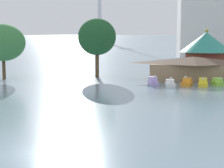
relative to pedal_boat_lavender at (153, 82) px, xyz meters
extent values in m
plane|color=gray|center=(-9.60, -35.65, -0.57)|extent=(2000.00, 2000.00, 0.00)
cube|color=#B299D8|center=(0.01, -0.06, -0.22)|extent=(1.83, 2.49, 0.71)
cube|color=#C8ADF0|center=(-0.05, 0.21, 0.50)|extent=(1.35, 1.24, 0.72)
cylinder|color=#B299D8|center=(0.21, -0.93, 0.47)|extent=(0.14, 0.14, 0.68)
sphere|color=white|center=(0.21, -0.93, 0.99)|extent=(0.35, 0.35, 0.35)
cube|color=white|center=(2.64, -0.96, -0.27)|extent=(1.61, 2.63, 0.60)
cube|color=white|center=(2.62, -0.64, 0.29)|extent=(1.31, 1.21, 0.53)
cylinder|color=white|center=(2.69, -1.98, 0.37)|extent=(0.14, 0.14, 0.69)
sphere|color=white|center=(2.69, -1.98, 0.89)|extent=(0.34, 0.34, 0.34)
cube|color=orange|center=(5.37, -0.14, -0.22)|extent=(2.25, 3.16, 0.70)
cube|color=gold|center=(5.47, 0.20, 0.42)|extent=(1.57, 1.60, 0.59)
cylinder|color=orange|center=(5.02, -1.23, 0.48)|extent=(0.14, 0.14, 0.69)
sphere|color=white|center=(5.02, -1.23, 0.99)|extent=(0.34, 0.34, 0.34)
cube|color=yellow|center=(7.86, -0.42, -0.27)|extent=(1.82, 2.76, 0.61)
cube|color=yellow|center=(7.91, -0.10, 0.40)|extent=(1.40, 1.33, 0.72)
cylinder|color=yellow|center=(7.71, -1.44, 0.30)|extent=(0.14, 0.14, 0.53)
sphere|color=white|center=(7.71, -1.44, 0.72)|extent=(0.31, 0.31, 0.31)
cube|color=#8CCC3F|center=(10.43, 0.71, -0.23)|extent=(2.14, 2.77, 0.68)
cube|color=#A0E24F|center=(10.36, 1.01, 0.40)|extent=(1.60, 1.39, 0.58)
cylinder|color=#8CCC3F|center=(10.65, -0.25, 0.34)|extent=(0.14, 0.14, 0.46)
sphere|color=white|center=(10.65, -0.25, 0.73)|extent=(0.32, 0.32, 0.32)
cube|color=#9E7F5B|center=(7.21, 7.40, 0.95)|extent=(15.33, 6.87, 3.05)
pyramid|color=brown|center=(7.21, 7.40, 3.07)|extent=(16.55, 7.90, 1.18)
cylinder|color=brown|center=(10.57, 14.64, 1.78)|extent=(8.02, 8.02, 4.71)
cone|color=teal|center=(10.57, 14.64, 6.05)|extent=(10.19, 10.19, 3.82)
sphere|color=#B7993D|center=(10.57, 14.64, 8.31)|extent=(0.70, 0.70, 0.70)
cylinder|color=brown|center=(-27.20, 6.59, 1.08)|extent=(0.61, 0.61, 3.30)
ellipsoid|color=#3D7F42|center=(-27.20, 6.59, 6.11)|extent=(8.11, 8.11, 6.76)
cylinder|color=brown|center=(-10.46, 11.00, 1.53)|extent=(0.71, 0.71, 4.20)
ellipsoid|color=#1E5128|center=(-10.46, 11.00, 7.11)|extent=(7.22, 7.22, 6.95)
cube|color=silver|center=(23.37, 72.02, 13.27)|extent=(26.26, 14.29, 27.68)
camera|label=1|loc=(-1.59, -61.60, 8.06)|focal=61.39mm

